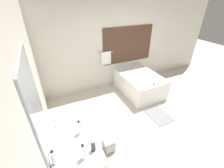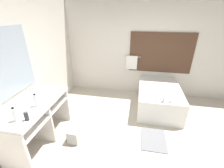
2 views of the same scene
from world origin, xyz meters
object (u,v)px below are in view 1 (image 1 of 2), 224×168
water_bottle_3 (84,152)px  soap_dispenser (93,147)px  water_bottle_2 (54,157)px  water_bottle_1 (79,128)px  waste_bin (109,145)px  bathtub (139,82)px

water_bottle_3 → soap_dispenser: water_bottle_3 is taller
water_bottle_2 → water_bottle_1: bearing=38.7°
soap_dispenser → waste_bin: 1.03m
water_bottle_1 → bathtub: bearing=36.7°
bathtub → soap_dispenser: soap_dispenser is taller
water_bottle_3 → water_bottle_2: bearing=165.9°
bathtub → waste_bin: size_ratio=5.51×
soap_dispenser → water_bottle_1: bearing=103.2°
bathtub → waste_bin: bearing=-138.4°
water_bottle_2 → water_bottle_3: 0.35m
bathtub → waste_bin: 2.28m
waste_bin → water_bottle_3: bearing=-136.6°
water_bottle_3 → soap_dispenser: (0.14, 0.05, -0.04)m
soap_dispenser → water_bottle_3: bearing=-161.3°
water_bottle_1 → water_bottle_3: (-0.06, -0.40, -0.00)m
bathtub → water_bottle_3: (-2.27, -2.05, 0.65)m
water_bottle_1 → water_bottle_2: water_bottle_1 is taller
water_bottle_2 → soap_dispenser: size_ratio=1.34×
water_bottle_2 → soap_dispenser: 0.48m
soap_dispenser → water_bottle_2: bearing=175.4°
bathtub → water_bottle_2: bearing=-143.0°
water_bottle_1 → water_bottle_3: water_bottle_1 is taller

